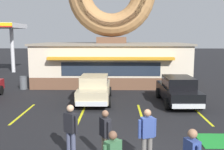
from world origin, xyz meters
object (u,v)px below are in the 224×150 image
at_px(pedestrian_leather_jacket_man, 71,128).
at_px(pedestrian_beanie_man, 105,133).
at_px(car_black, 178,89).
at_px(car_champagne, 95,87).
at_px(pedestrian_blue_sweater_man, 147,133).
at_px(trash_bin, 23,83).

distance_m(pedestrian_leather_jacket_man, pedestrian_beanie_man, 1.13).
bearing_deg(pedestrian_leather_jacket_man, car_black, 54.34).
bearing_deg(car_black, car_champagne, 175.74).
relative_size(car_black, pedestrian_leather_jacket_man, 2.61).
xyz_separation_m(pedestrian_blue_sweater_man, pedestrian_leather_jacket_man, (-2.40, 0.33, 0.03)).
xyz_separation_m(car_black, pedestrian_leather_jacket_man, (-5.04, -7.02, 0.11)).
bearing_deg(car_black, pedestrian_blue_sweater_man, -109.73).
bearing_deg(car_champagne, trash_bin, 146.62).
height_order(car_black, pedestrian_leather_jacket_man, pedestrian_leather_jacket_man).
xyz_separation_m(car_black, pedestrian_beanie_man, (-3.92, -7.21, 0.03)).
xyz_separation_m(pedestrian_beanie_man, trash_bin, (-6.60, 11.28, -0.41)).
distance_m(car_black, pedestrian_leather_jacket_man, 8.65).
relative_size(car_black, pedestrian_beanie_man, 2.80).
relative_size(pedestrian_blue_sweater_man, pedestrian_beanie_man, 1.05).
bearing_deg(trash_bin, pedestrian_blue_sweater_man, -55.39).
xyz_separation_m(pedestrian_blue_sweater_man, pedestrian_beanie_man, (-1.29, 0.15, -0.05)).
bearing_deg(pedestrian_blue_sweater_man, car_champagne, 106.31).
distance_m(car_champagne, trash_bin, 6.76).
bearing_deg(pedestrian_blue_sweater_man, pedestrian_beanie_man, 173.45).
distance_m(pedestrian_blue_sweater_man, trash_bin, 13.90).
bearing_deg(pedestrian_beanie_man, car_champagne, 97.31).
height_order(car_champagne, car_black, same).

